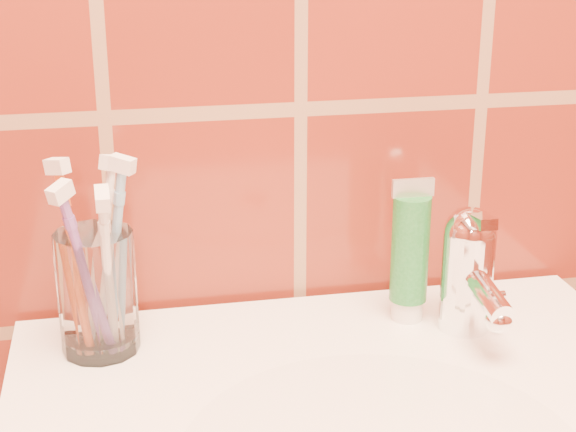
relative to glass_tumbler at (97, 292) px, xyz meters
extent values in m
cylinder|color=white|center=(0.00, 0.00, 0.00)|extent=(0.08, 0.08, 0.11)
cylinder|color=white|center=(0.29, 0.01, -0.05)|extent=(0.03, 0.03, 0.02)
cylinder|color=#196926|center=(0.29, 0.01, 0.02)|extent=(0.04, 0.04, 0.10)
cube|color=beige|center=(0.29, 0.01, 0.08)|extent=(0.04, 0.00, 0.02)
cylinder|color=white|center=(0.33, -0.02, -0.01)|extent=(0.05, 0.05, 0.09)
sphere|color=white|center=(0.33, -0.02, 0.04)|extent=(0.05, 0.05, 0.05)
cylinder|color=white|center=(0.33, -0.06, 0.00)|extent=(0.02, 0.09, 0.03)
cube|color=white|center=(0.33, -0.04, 0.06)|extent=(0.02, 0.06, 0.01)
camera|label=1|loc=(0.03, -0.72, 0.32)|focal=55.00mm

